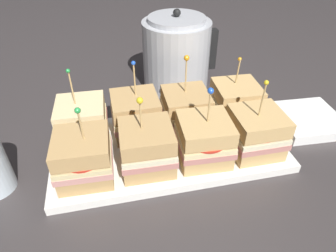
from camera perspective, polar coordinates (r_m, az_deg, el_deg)
The scene contains 12 objects.
ground_plane at distance 0.66m, azimuth 0.00°, elevation -4.55°, with size 6.00×6.00×0.00m, color #383333.
serving_platter at distance 0.65m, azimuth 0.00°, elevation -3.96°, with size 0.49×0.25×0.02m.
sandwich_front_far_left at distance 0.57m, azimuth -15.76°, elevation -5.83°, with size 0.11×0.11×0.15m.
sandwich_front_center_left at distance 0.57m, azimuth -4.04°, elevation -4.19°, with size 0.11×0.11×0.15m.
sandwich_front_center_right at distance 0.59m, azimuth 6.89°, elevation -2.67°, with size 0.11×0.11×0.16m.
sandwich_front_far_right at distance 0.63m, azimuth 16.41°, elevation -1.21°, with size 0.10×0.10×0.17m.
sandwich_back_far_left at distance 0.66m, azimuth -15.96°, elevation 0.72°, with size 0.11×0.11×0.17m.
sandwich_back_center_left at distance 0.66m, azimuth -6.15°, elevation 2.08°, with size 0.10×0.10×0.17m.
sandwich_back_center_right at distance 0.67m, azimuth 3.40°, elevation 3.12°, with size 0.10×0.10×0.17m.
sandwich_back_far_right at distance 0.71m, azimuth 12.70°, elevation 4.33°, with size 0.11×0.11×0.15m.
kettle_steel at distance 0.85m, azimuth 1.62°, elevation 13.54°, with size 0.21×0.18×0.22m.
napkin_stack at distance 0.80m, azimuth 25.06°, elevation 1.12°, with size 0.16×0.16×0.02m.
Camera 1 is at (-0.11, -0.48, 0.44)m, focal length 32.00 mm.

